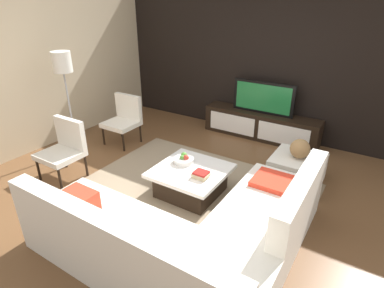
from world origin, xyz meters
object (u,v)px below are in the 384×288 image
Objects in this scene: accent_chair_far at (124,117)px; book_stack at (201,175)px; fruit_bowl at (184,160)px; sectional_couch at (191,235)px; ottoman at (297,170)px; coffee_table at (191,181)px; accent_chair_near at (65,146)px; television at (263,98)px; media_console at (260,125)px; floor_lamp at (63,70)px; decorative_ball at (300,149)px.

accent_chair_far is 2.34m from book_stack.
sectional_couch is at bearing -53.48° from fruit_bowl.
ottoman is 3.09m from accent_chair_far.
accent_chair_near is at bearing -162.69° from coffee_table.
accent_chair_far is at bearing 157.59° from coffee_table.
television is at bearing 46.45° from accent_chair_far.
book_stack is (0.12, -2.41, 0.17)m from media_console.
floor_lamp is 6.16× the size of decorative_ball.
accent_chair_near reaches higher than media_console.
television is 5.63× the size of book_stack.
book_stack is (2.62, -0.15, -1.00)m from floor_lamp.
accent_chair_near is at bearing -151.08° from decorative_ball.
accent_chair_near reaches higher than decorative_ball.
fruit_bowl is at bearing -11.49° from accent_chair_far.
book_stack is at bearing -3.27° from floor_lamp.
ottoman is (2.96, 1.63, -0.29)m from accent_chair_near.
accent_chair_far is at bearing -143.65° from television.
ottoman is (1.03, -1.23, -0.05)m from media_console.
media_console is at bearing 92.90° from book_stack.
sectional_couch is 9.17× the size of decorative_ball.
accent_chair_near is 1.25m from floor_lamp.
floor_lamp is (-3.03, 1.02, 1.13)m from sectional_couch.
accent_chair_near is 3.39m from ottoman.
television is 1.31× the size of accent_chair_far.
sectional_couch is 2.13m from decorative_ball.
television reaches higher than ottoman.
accent_chair_far is (-2.56, 1.79, 0.20)m from sectional_couch.
accent_chair_near reaches higher than sectional_couch.
sectional_couch is at bearing -80.87° from television.
accent_chair_far is at bearing 103.32° from accent_chair_near.
sectional_couch is 1.49× the size of floor_lamp.
media_console is at bearing 129.95° from ottoman.
accent_chair_far is at bearing 145.14° from sectional_couch.
floor_lamp reaches higher than fruit_bowl.
accent_chair_far reaches higher than fruit_bowl.
media_console is 7.85× the size of decorative_ball.
sectional_couch reaches higher than decorative_ball.
fruit_bowl is (-0.18, 0.10, 0.22)m from coffee_table.
television is at bearing 87.51° from coffee_table.
decorative_ball is (3.07, 0.27, 0.05)m from accent_chair_far.
media_console is at bearing 82.72° from fruit_bowl.
sectional_couch is at bearing -103.77° from ottoman.
coffee_table is at bearing -92.49° from media_console.
accent_chair_far is 4.29× the size of book_stack.
floor_lamp is at bearing -163.75° from decorative_ball.
coffee_table is 1.55m from ottoman.
media_console is at bearing 46.45° from accent_chair_far.
book_stack is at bearing -12.82° from accent_chair_far.
television is 3.47m from accent_chair_near.
television is at bearing 64.83° from accent_chair_near.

